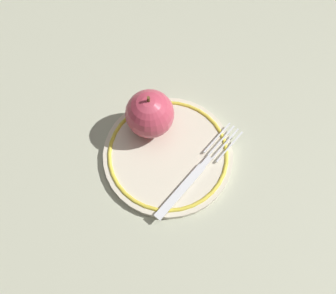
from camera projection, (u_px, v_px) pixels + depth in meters
ground_plane at (180, 161)px, 0.58m from camera, size 2.00×2.00×0.00m
plate at (168, 154)px, 0.58m from camera, size 0.20×0.20×0.01m
apple_red_whole at (150, 114)px, 0.56m from camera, size 0.07×0.07×0.08m
fork at (196, 173)px, 0.56m from camera, size 0.07×0.19×0.00m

